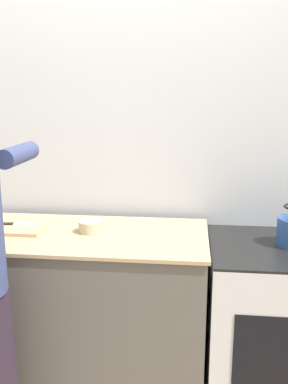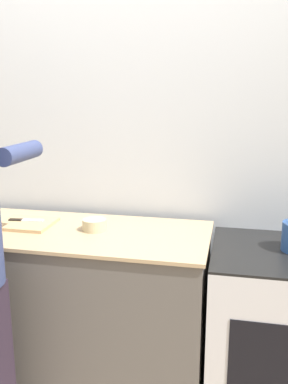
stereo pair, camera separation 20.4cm
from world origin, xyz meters
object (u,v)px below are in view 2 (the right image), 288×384
at_px(oven, 277,333).
at_px(bowl_prep, 94,225).
at_px(cutting_board, 26,224).
at_px(knife, 25,220).

xyz_separation_m(oven, bowl_prep, (-0.96, 0.01, 0.51)).
relative_size(oven, cutting_board, 3.03).
distance_m(cutting_board, bowl_prep, 0.40).
height_order(oven, knife, knife).
bearing_deg(cutting_board, oven, -0.73).
height_order(knife, bowl_prep, bowl_prep).
xyz_separation_m(cutting_board, bowl_prep, (0.40, -0.00, 0.02)).
relative_size(oven, bowl_prep, 6.90).
bearing_deg(oven, bowl_prep, 179.23).
relative_size(oven, knife, 4.49).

